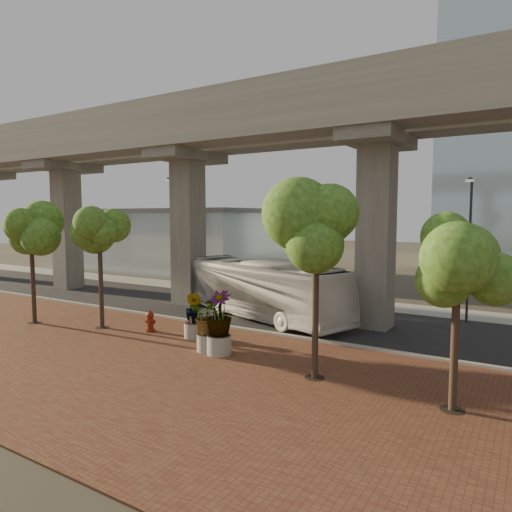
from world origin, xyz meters
The scene contains 18 objects.
ground centered at (0.00, 0.00, 0.00)m, with size 160.00×160.00×0.00m, color #373328.
brick_plaza centered at (0.00, -8.00, 0.03)m, with size 70.00×13.00×0.06m, color brown.
asphalt_road centered at (0.00, 2.00, 0.02)m, with size 90.00×8.00×0.04m, color black.
curb_strip centered at (0.00, -2.00, 0.08)m, with size 70.00×0.25×0.16m, color #A09E95.
far_sidewalk centered at (0.00, 7.50, 0.03)m, with size 90.00×3.00×0.06m, color #A09E95.
transit_viaduct centered at (0.00, 2.00, 7.29)m, with size 72.00×5.60×12.40m.
station_pavilion centered at (-20.00, 16.00, 3.22)m, with size 23.00×13.00×6.30m.
transit_bus centered at (0.08, 0.91, 1.59)m, with size 2.69×11.44×3.19m, color silver.
fire_hydrant centered at (-2.91, -4.59, 0.55)m, with size 0.51×0.46×1.02m.
planter_front centered at (1.42, -5.69, 1.42)m, with size 2.03×2.03×2.24m.
planter_right centered at (2.07, -5.81, 1.62)m, with size 2.41×2.41×2.57m.
planter_left centered at (-0.44, -4.35, 1.33)m, with size 1.91×1.91×2.10m.
street_tree_far_west centered at (-9.34, -6.43, 4.86)m, with size 3.20×3.20×6.29m.
street_tree_near_west centered at (-5.50, -5.30, 4.72)m, with size 3.16×3.16×6.13m.
street_tree_near_east centered at (6.46, -6.28, 5.04)m, with size 3.78×3.78×6.73m.
street_tree_far_east centered at (10.90, -6.63, 4.29)m, with size 3.34×3.34×5.77m.
streetlamp_west centered at (-9.88, 5.39, 4.85)m, with size 0.41×1.20×8.31m.
streetlamp_east centered at (9.84, 5.40, 4.36)m, with size 0.37×1.08×7.47m.
Camera 1 is at (12.68, -20.33, 5.61)m, focal length 32.00 mm.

